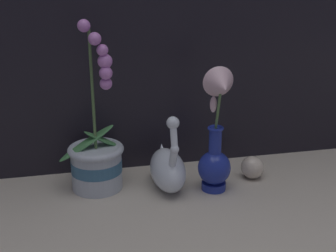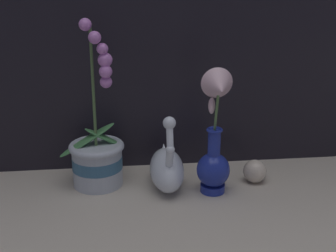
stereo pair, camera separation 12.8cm
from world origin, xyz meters
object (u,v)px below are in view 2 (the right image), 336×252
blue_vase (215,145)px  orchid_potted_plant (97,154)px  swan_figurine (167,167)px  glass_sphere (255,171)px

blue_vase → orchid_potted_plant: bearing=163.9°
swan_figurine → blue_vase: 0.16m
orchid_potted_plant → swan_figurine: (0.19, -0.04, -0.03)m
orchid_potted_plant → glass_sphere: bearing=-4.6°
orchid_potted_plant → swan_figurine: 0.20m
blue_vase → glass_sphere: (0.13, 0.06, -0.11)m
glass_sphere → blue_vase: bearing=-157.4°
swan_figurine → glass_sphere: bearing=1.5°
blue_vase → swan_figurine: bearing=158.6°
glass_sphere → orchid_potted_plant: bearing=175.4°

